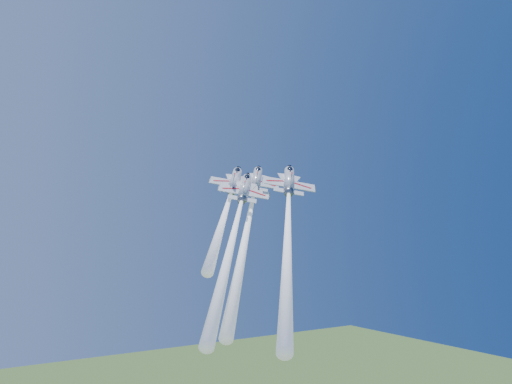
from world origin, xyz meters
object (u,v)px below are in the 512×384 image
jet_lead (248,221)px  jet_slot (235,229)px  jet_left (227,205)px  jet_right (288,223)px

jet_lead → jet_slot: size_ratio=1.17×
jet_left → jet_right: bearing=-43.5°
jet_right → jet_lead: bearing=127.4°
jet_slot → jet_right: bearing=8.6°
jet_lead → jet_left: (-2.54, 3.14, 2.91)m
jet_lead → jet_right: bearing=-52.6°
jet_slot → jet_lead: bearing=77.6°
jet_left → jet_slot: jet_slot is taller
jet_right → jet_left: bearing=136.5°
jet_lead → jet_left: bearing=161.6°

